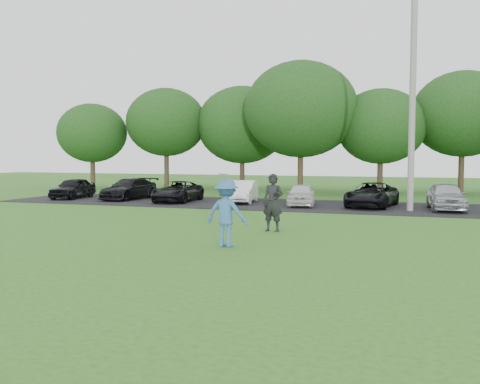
{
  "coord_description": "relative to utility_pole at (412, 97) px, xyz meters",
  "views": [
    {
      "loc": [
        5.66,
        -13.01,
        2.52
      ],
      "look_at": [
        0.0,
        3.5,
        1.3
      ],
      "focal_mm": 40.0,
      "sensor_mm": 36.0,
      "label": 1
    }
  ],
  "objects": [
    {
      "name": "ground",
      "position": [
        -5.15,
        -11.85,
        -5.06
      ],
      "size": [
        100.0,
        100.0,
        0.0
      ],
      "primitive_type": "plane",
      "color": "#2B681D",
      "rests_on": "ground"
    },
    {
      "name": "parking_lot",
      "position": [
        -5.15,
        1.15,
        -5.04
      ],
      "size": [
        32.0,
        6.5,
        0.03
      ],
      "primitive_type": "cube",
      "color": "black",
      "rests_on": "ground"
    },
    {
      "name": "utility_pole",
      "position": [
        0.0,
        0.0,
        0.0
      ],
      "size": [
        0.28,
        0.28,
        10.11
      ],
      "primitive_type": "cylinder",
      "color": "gray",
      "rests_on": "ground"
    },
    {
      "name": "frisbee_player",
      "position": [
        -4.55,
        -11.24,
        -4.12
      ],
      "size": [
        1.26,
        0.79,
        2.05
      ],
      "color": "teal",
      "rests_on": "ground"
    },
    {
      "name": "camera_bystander",
      "position": [
        -4.13,
        -8.01,
        -4.1
      ],
      "size": [
        0.74,
        0.53,
        1.9
      ],
      "color": "black",
      "rests_on": "ground"
    },
    {
      "name": "parked_cars",
      "position": [
        -5.69,
        1.08,
        -4.45
      ],
      "size": [
        28.38,
        4.6,
        1.26
      ],
      "color": "black",
      "rests_on": "parking_lot"
    },
    {
      "name": "tree_row",
      "position": [
        -3.64,
        10.91,
        -0.15
      ],
      "size": [
        42.39,
        9.85,
        8.64
      ],
      "color": "#38281C",
      "rests_on": "ground"
    }
  ]
}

